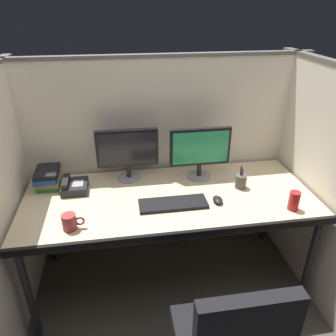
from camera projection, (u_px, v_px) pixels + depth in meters
The scene contains 14 objects.
ground_plane at pixel (176, 310), 2.22m from camera, with size 8.00×8.00×0.00m, color #423D38.
cubicle_partition_rear at pixel (160, 160), 2.51m from camera, with size 2.21×0.06×1.57m.
cubicle_partition_left at pixel (4, 212), 1.90m from camera, with size 0.06×1.41×1.57m.
cubicle_partition_right at pixel (318, 185), 2.17m from camera, with size 0.06×1.41×1.57m.
desk at pixel (169, 203), 2.16m from camera, with size 1.90×0.80×0.74m.
monitor_left at pixel (127, 151), 2.26m from camera, with size 0.43×0.17×0.37m.
monitor_right at pixel (200, 150), 2.28m from camera, with size 0.43×0.17×0.37m.
keyboard_main at pixel (173, 204), 2.04m from camera, with size 0.43×0.15×0.02m, color black.
computer_mouse at pixel (218, 200), 2.07m from camera, with size 0.06×0.10×0.04m.
coffee_mug at pixel (70, 222), 1.81m from camera, with size 0.13×0.08×0.09m.
desk_phone at pixel (74, 186), 2.19m from camera, with size 0.17×0.19×0.09m.
soda_can at pixel (294, 201), 1.98m from camera, with size 0.07×0.07×0.12m, color red.
pen_cup at pixel (241, 181), 2.22m from camera, with size 0.08×0.08×0.17m.
book_stack at pixel (48, 178), 2.23m from camera, with size 0.17×0.23×0.13m.
Camera 1 is at (-0.29, -1.50, 1.89)m, focal length 34.73 mm.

